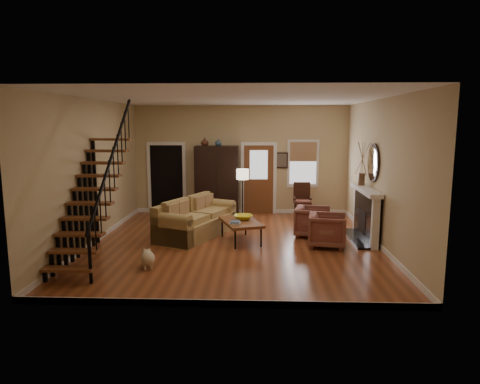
{
  "coord_description": "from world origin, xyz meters",
  "views": [
    {
      "loc": [
        0.5,
        -9.58,
        2.74
      ],
      "look_at": [
        0.1,
        0.4,
        1.15
      ],
      "focal_mm": 32.0,
      "sensor_mm": 36.0,
      "label": 1
    }
  ],
  "objects_px": {
    "sofa": "(196,219)",
    "armchair_right": "(312,222)",
    "armchair_left": "(327,230)",
    "floor_lamp": "(243,196)",
    "armoire": "(217,181)",
    "side_chair": "(302,200)",
    "coffee_table": "(241,231)"
  },
  "relations": [
    {
      "from": "armoire",
      "to": "coffee_table",
      "type": "relative_size",
      "value": 1.61
    },
    {
      "from": "sofa",
      "to": "armchair_right",
      "type": "xyz_separation_m",
      "value": [
        2.86,
        0.07,
        -0.07
      ]
    },
    {
      "from": "coffee_table",
      "to": "floor_lamp",
      "type": "distance_m",
      "value": 2.09
    },
    {
      "from": "armchair_right",
      "to": "floor_lamp",
      "type": "bearing_deg",
      "value": 63.83
    },
    {
      "from": "coffee_table",
      "to": "side_chair",
      "type": "relative_size",
      "value": 1.28
    },
    {
      "from": "armchair_left",
      "to": "armoire",
      "type": "bearing_deg",
      "value": 49.54
    },
    {
      "from": "armchair_left",
      "to": "side_chair",
      "type": "relative_size",
      "value": 0.81
    },
    {
      "from": "armoire",
      "to": "side_chair",
      "type": "relative_size",
      "value": 2.06
    },
    {
      "from": "armoire",
      "to": "floor_lamp",
      "type": "distance_m",
      "value": 1.26
    },
    {
      "from": "coffee_table",
      "to": "floor_lamp",
      "type": "height_order",
      "value": "floor_lamp"
    },
    {
      "from": "armchair_left",
      "to": "armchair_right",
      "type": "distance_m",
      "value": 0.91
    },
    {
      "from": "coffee_table",
      "to": "side_chair",
      "type": "xyz_separation_m",
      "value": [
        1.72,
        2.75,
        0.26
      ]
    },
    {
      "from": "armchair_left",
      "to": "floor_lamp",
      "type": "bearing_deg",
      "value": 49.32
    },
    {
      "from": "sofa",
      "to": "coffee_table",
      "type": "distance_m",
      "value": 1.22
    },
    {
      "from": "armchair_left",
      "to": "armchair_right",
      "type": "bearing_deg",
      "value": 23.37
    },
    {
      "from": "armoire",
      "to": "coffee_table",
      "type": "distance_m",
      "value": 3.17
    },
    {
      "from": "armchair_left",
      "to": "side_chair",
      "type": "bearing_deg",
      "value": 13.75
    },
    {
      "from": "sofa",
      "to": "coffee_table",
      "type": "xyz_separation_m",
      "value": [
        1.11,
        -0.47,
        -0.19
      ]
    },
    {
      "from": "floor_lamp",
      "to": "armchair_left",
      "type": "bearing_deg",
      "value": -49.94
    },
    {
      "from": "armchair_right",
      "to": "armoire",
      "type": "bearing_deg",
      "value": 60.66
    },
    {
      "from": "armchair_left",
      "to": "floor_lamp",
      "type": "height_order",
      "value": "floor_lamp"
    },
    {
      "from": "armoire",
      "to": "sofa",
      "type": "height_order",
      "value": "armoire"
    },
    {
      "from": "floor_lamp",
      "to": "armoire",
      "type": "bearing_deg",
      "value": 130.85
    },
    {
      "from": "sofa",
      "to": "armchair_right",
      "type": "height_order",
      "value": "sofa"
    },
    {
      "from": "coffee_table",
      "to": "armchair_right",
      "type": "bearing_deg",
      "value": 17.29
    },
    {
      "from": "floor_lamp",
      "to": "side_chair",
      "type": "xyz_separation_m",
      "value": [
        1.75,
        0.72,
        -0.24
      ]
    },
    {
      "from": "sofa",
      "to": "side_chair",
      "type": "relative_size",
      "value": 2.29
    },
    {
      "from": "armchair_right",
      "to": "floor_lamp",
      "type": "relative_size",
      "value": 0.54
    },
    {
      "from": "armoire",
      "to": "side_chair",
      "type": "height_order",
      "value": "armoire"
    },
    {
      "from": "coffee_table",
      "to": "armchair_right",
      "type": "xyz_separation_m",
      "value": [
        1.74,
        0.54,
        0.12
      ]
    },
    {
      "from": "armchair_right",
      "to": "coffee_table",
      "type": "bearing_deg",
      "value": 121.09
    },
    {
      "from": "coffee_table",
      "to": "floor_lamp",
      "type": "bearing_deg",
      "value": 90.82
    }
  ]
}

